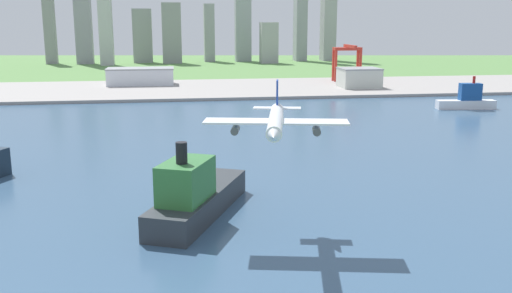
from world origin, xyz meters
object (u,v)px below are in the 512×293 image
warehouse_main (141,76)px  warehouse_annex (359,78)px  ferry_boat (467,100)px  port_crane_red (348,55)px  container_barge (195,196)px  airplane_landing (276,121)px

warehouse_main → warehouse_annex: (190.12, -49.03, 0.82)m
ferry_boat → port_crane_red: port_crane_red is taller
warehouse_main → container_barge: bearing=-84.8°
airplane_landing → container_barge: (-21.32, 20.75, -26.31)m
airplane_landing → port_crane_red: airplane_landing is taller
airplane_landing → warehouse_main: (-54.57, 383.55, -23.45)m
airplane_landing → port_crane_red: bearing=70.0°
container_barge → warehouse_main: (-33.25, 362.80, 2.86)m
airplane_landing → warehouse_annex: (135.55, 334.52, -22.63)m
airplane_landing → warehouse_main: airplane_landing is taller
airplane_landing → warehouse_annex: bearing=67.9°
port_crane_red → warehouse_main: size_ratio=0.58×
ferry_boat → port_crane_red: bearing=101.3°
container_barge → warehouse_main: 364.33m
warehouse_annex → container_barge: bearing=-116.6°
warehouse_annex → warehouse_main: bearing=165.5°
airplane_landing → warehouse_annex: 361.65m
warehouse_main → warehouse_annex: 196.34m
airplane_landing → port_crane_red: (140.56, 386.19, -5.83)m
airplane_landing → warehouse_main: bearing=98.1°
container_barge → warehouse_annex: size_ratio=1.67×
ferry_boat → warehouse_annex: (-38.66, 117.13, 4.45)m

